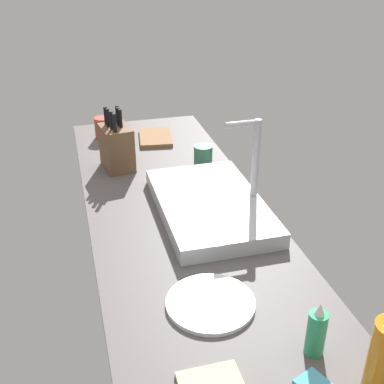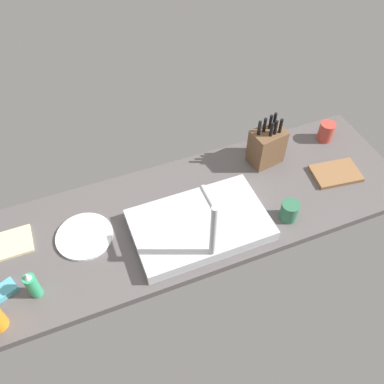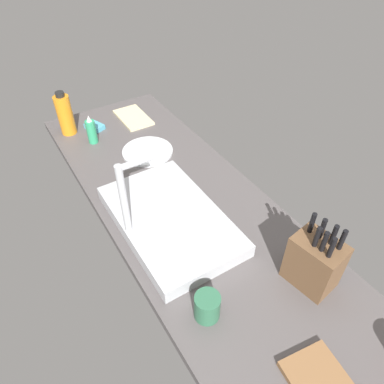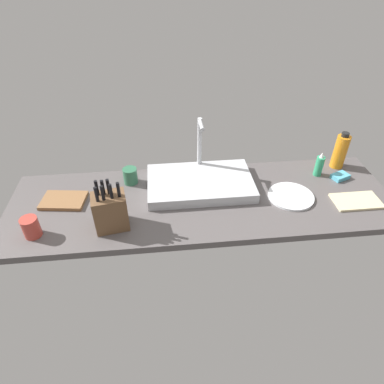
# 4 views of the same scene
# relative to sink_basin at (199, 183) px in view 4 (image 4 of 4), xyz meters

# --- Properties ---
(countertop_slab) EXTENTS (1.91, 0.60, 0.04)m
(countertop_slab) POSITION_rel_sink_basin_xyz_m (0.00, -0.10, -0.04)
(countertop_slab) COLOR #514C4C
(countertop_slab) RESTS_ON ground
(sink_basin) EXTENTS (0.54, 0.33, 0.05)m
(sink_basin) POSITION_rel_sink_basin_xyz_m (0.00, 0.00, 0.00)
(sink_basin) COLOR #B7BABF
(sink_basin) RESTS_ON countertop_slab
(faucet) EXTENTS (0.06, 0.12, 0.32)m
(faucet) POSITION_rel_sink_basin_xyz_m (0.02, 0.14, 0.15)
(faucet) COLOR #B7BABF
(faucet) RESTS_ON countertop_slab
(knife_block) EXTENTS (0.16, 0.13, 0.24)m
(knife_block) POSITION_rel_sink_basin_xyz_m (-0.42, -0.25, 0.06)
(knife_block) COLOR brown
(knife_block) RESTS_ON countertop_slab
(cutting_board) EXTENTS (0.23, 0.17, 0.02)m
(cutting_board) POSITION_rel_sink_basin_xyz_m (-0.68, -0.05, -0.02)
(cutting_board) COLOR brown
(cutting_board) RESTS_ON countertop_slab
(soap_bottle) EXTENTS (0.04, 0.04, 0.14)m
(soap_bottle) POSITION_rel_sink_basin_xyz_m (0.66, 0.05, 0.03)
(soap_bottle) COLOR #2D9966
(soap_bottle) RESTS_ON countertop_slab
(water_bottle) EXTENTS (0.07, 0.07, 0.21)m
(water_bottle) POSITION_rel_sink_basin_xyz_m (0.80, 0.12, 0.07)
(water_bottle) COLOR orange
(water_bottle) RESTS_ON countertop_slab
(dinner_plate) EXTENTS (0.23, 0.23, 0.01)m
(dinner_plate) POSITION_rel_sink_basin_xyz_m (0.45, -0.13, -0.02)
(dinner_plate) COLOR white
(dinner_plate) RESTS_ON countertop_slab
(dish_towel) EXTENTS (0.23, 0.13, 0.01)m
(dish_towel) POSITION_rel_sink_basin_xyz_m (0.76, -0.20, -0.02)
(dish_towel) COLOR beige
(dish_towel) RESTS_ON countertop_slab
(coffee_mug) EXTENTS (0.07, 0.07, 0.09)m
(coffee_mug) POSITION_rel_sink_basin_xyz_m (-0.36, 0.08, 0.02)
(coffee_mug) COLOR #2D6647
(coffee_mug) RESTS_ON countertop_slab
(ceramic_cup) EXTENTS (0.07, 0.07, 0.09)m
(ceramic_cup) POSITION_rel_sink_basin_xyz_m (-0.76, -0.27, 0.02)
(ceramic_cup) COLOR #B23D33
(ceramic_cup) RESTS_ON countertop_slab
(dish_sponge) EXTENTS (0.11, 0.09, 0.02)m
(dish_sponge) POSITION_rel_sink_basin_xyz_m (0.77, 0.00, -0.01)
(dish_sponge) COLOR #4CA3BC
(dish_sponge) RESTS_ON countertop_slab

